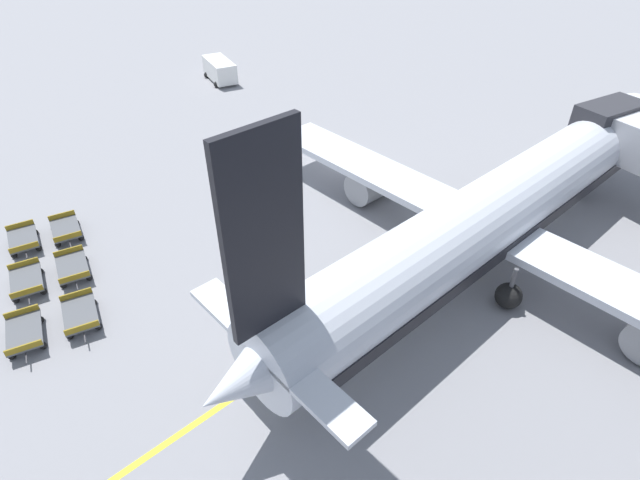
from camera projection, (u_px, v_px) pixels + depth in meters
ground_plane at (341, 164)px, 38.90m from camera, size 500.00×500.00×0.00m
airplane at (500, 210)px, 27.57m from camera, size 33.96×38.52×13.00m
service_van at (220, 70)px, 53.41m from camera, size 5.51×3.11×2.21m
baggage_dolly_row_near_col_a at (23, 240)px, 30.15m from camera, size 3.49×1.86×0.92m
baggage_dolly_row_near_col_b at (27, 281)px, 27.11m from camera, size 3.50×1.91×0.92m
baggage_dolly_row_near_col_c at (25, 333)px, 24.08m from camera, size 3.51×1.96×0.92m
baggage_dolly_row_mid_a_col_a at (66, 229)px, 31.00m from camera, size 3.49×1.89×0.92m
baggage_dolly_row_mid_a_col_b at (73, 268)px, 28.04m from camera, size 3.50×1.92×0.92m
baggage_dolly_row_mid_a_col_c at (80, 315)px, 25.08m from camera, size 3.51×1.96×0.92m
stand_guidance_stripe at (373, 302)px, 26.50m from camera, size 4.02×33.59×0.01m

